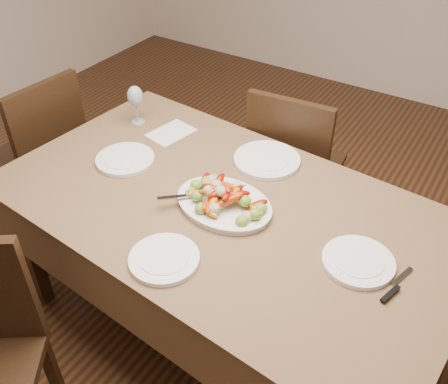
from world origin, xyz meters
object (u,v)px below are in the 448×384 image
serving_platter (224,205)px  wine_glass (136,104)px  chair_far (297,165)px  chair_left (36,155)px  dining_table (224,271)px  plate_left (125,160)px  plate_far (267,160)px  plate_right (358,262)px  plate_near (164,259)px

serving_platter → wine_glass: (-0.70, 0.32, 0.09)m
chair_far → chair_left: size_ratio=1.00×
dining_table → chair_far: bearing=92.3°
plate_left → wine_glass: wine_glass is taller
dining_table → serving_platter: serving_platter is taller
serving_platter → plate_left: serving_platter is taller
chair_far → plate_left: size_ratio=3.72×
chair_left → plate_far: bearing=105.2°
chair_far → wine_glass: (-0.66, -0.47, 0.39)m
plate_far → wine_glass: bearing=-176.6°
plate_left → wine_glass: size_ratio=1.25×
plate_right → wine_glass: bearing=165.2°
chair_left → plate_far: chair_left is taller
dining_table → plate_left: 0.65m
dining_table → plate_right: 0.68m
chair_left → plate_right: chair_left is taller
plate_near → serving_platter: bearing=86.9°
wine_glass → chair_left: bearing=-160.4°
plate_left → chair_left: bearing=174.1°
plate_near → wine_glass: size_ratio=1.19×
plate_left → plate_near: bearing=-36.9°
plate_right → wine_glass: 1.30m
plate_near → wine_glass: bearing=135.5°
serving_platter → plate_left: (-0.53, 0.03, -0.00)m
serving_platter → chair_far: bearing=93.0°
wine_glass → plate_far: bearing=3.4°
serving_platter → plate_right: size_ratio=1.56×
plate_right → plate_far: (-0.56, 0.37, 0.00)m
chair_far → wine_glass: size_ratio=4.64×
plate_far → wine_glass: (-0.70, -0.04, 0.09)m
chair_far → wine_glass: wine_glass is taller
dining_table → chair_left: bearing=175.6°
chair_far → serving_platter: bearing=88.2°
chair_far → plate_far: bearing=89.4°
dining_table → chair_left: (-1.28, 0.10, 0.10)m
plate_right → plate_near: 0.66m
dining_table → plate_right: plate_right is taller
chair_far → plate_far: 0.52m
plate_near → wine_glass: 0.97m
chair_far → plate_left: bearing=52.1°
plate_left → plate_right: size_ratio=1.03×
chair_left → plate_near: bearing=74.0°
plate_far → wine_glass: size_ratio=1.42×
chair_far → chair_left: (-1.25, -0.68, 0.00)m
serving_platter → plate_right: 0.55m
plate_left → plate_right: 1.08m
dining_table → chair_far: 0.78m
chair_far → plate_left: (-0.49, -0.76, 0.29)m
serving_platter → plate_right: (0.55, -0.01, -0.00)m
plate_left → plate_far: bearing=32.2°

